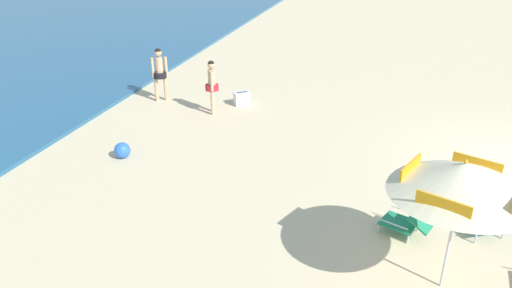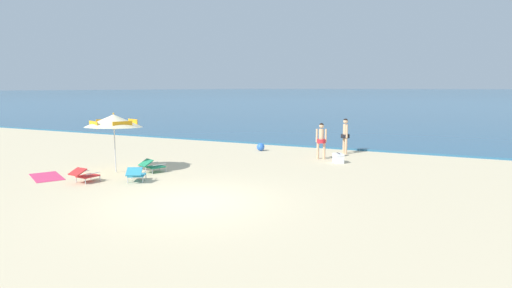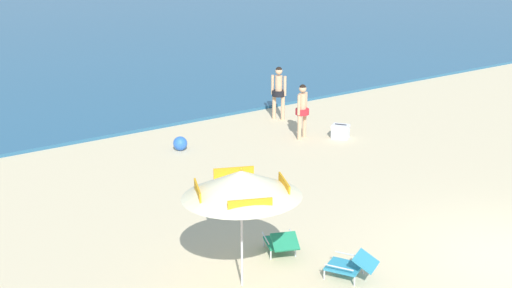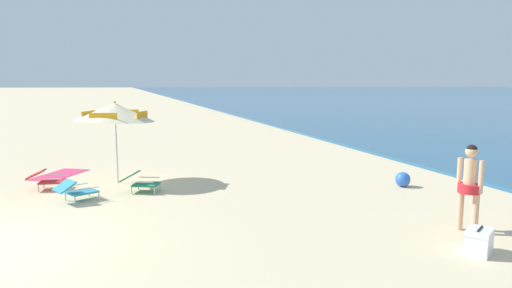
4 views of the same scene
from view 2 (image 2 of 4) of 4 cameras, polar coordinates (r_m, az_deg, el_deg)
The scene contains 11 objects.
ground_plane at distance 11.82m, azimuth -8.92°, elevation -7.82°, with size 800.00×800.00×0.00m, color beige.
ocean_water at distance 420.91m, azimuth 24.81°, elevation 6.64°, with size 800.00×800.00×0.10m, color #285B7F.
beach_umbrella_striped_main at distance 16.20m, azimuth -18.93°, elevation 3.03°, with size 2.25×2.26×2.23m.
lounge_chair_under_umbrella at distance 14.58m, azimuth -16.14°, elevation -3.96°, with size 0.90×1.03×0.52m.
lounge_chair_beside_umbrella at distance 15.98m, azimuth -14.03°, elevation -2.87°, with size 0.81×1.02×0.52m.
lounge_chair_facing_sea at distance 15.04m, azimuth -22.47°, elevation -3.88°, with size 0.63×0.93×0.51m.
person_standing_near_shore at distance 20.30m, azimuth 12.14°, elevation 1.43°, with size 0.41×0.44×1.69m.
person_standing_beside at distance 18.56m, azimuth 8.94°, elevation 0.78°, with size 0.45×0.39×1.61m.
cooler_box at distance 17.83m, azimuth 11.22°, elevation -1.92°, with size 0.57×0.61×0.43m.
beach_ball at distance 20.83m, azimuth 0.64°, elevation -0.41°, with size 0.39×0.39×0.39m, color blue.
beach_towel at distance 16.57m, azimuth -26.78°, elevation -4.04°, with size 0.90×1.80×0.01m, color #DB3866.
Camera 2 is at (6.49, -9.37, 3.16)m, focal length 29.17 mm.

